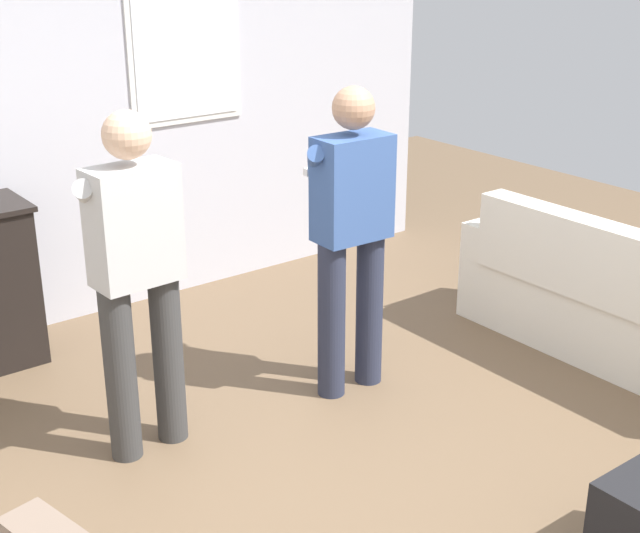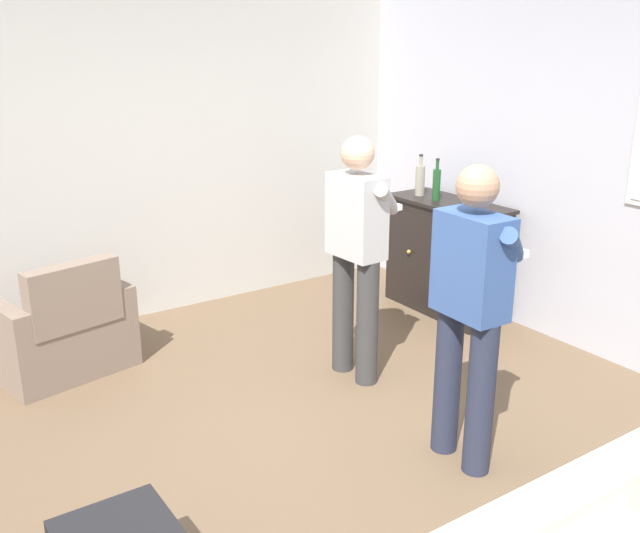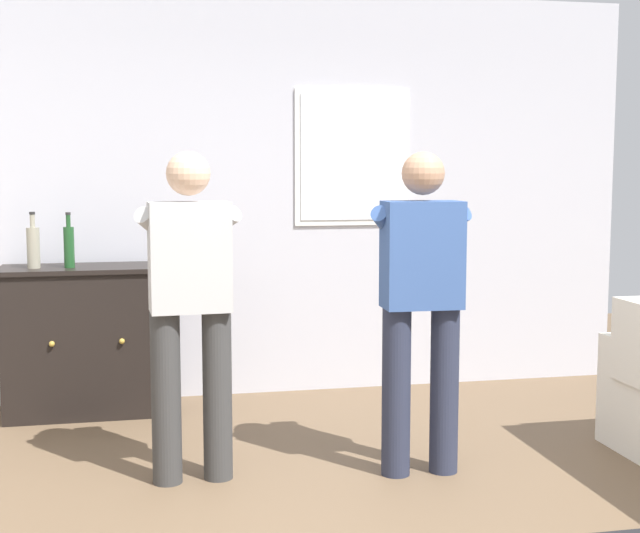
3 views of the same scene
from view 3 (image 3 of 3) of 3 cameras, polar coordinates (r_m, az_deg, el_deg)
wall_back_with_window at (r=6.30m, az=-3.02°, el=4.62°), size 5.20×0.15×2.80m
sideboard_cabinet at (r=5.97m, az=-14.56°, el=-4.58°), size 1.10×0.49×0.97m
bottle_wine_green at (r=5.87m, az=-17.88°, el=1.24°), size 0.08×0.08×0.36m
bottle_liquor_amber at (r=5.84m, az=-15.77°, el=1.30°), size 0.07×0.07×0.35m
person_standing_left at (r=4.53m, az=-8.31°, el=-2.11°), size 0.56×0.48×1.68m
person_standing_right at (r=4.62m, az=6.48°, el=-1.91°), size 0.56×0.48×1.68m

